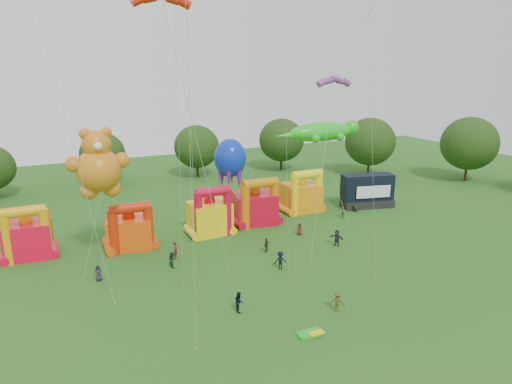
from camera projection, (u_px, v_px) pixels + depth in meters
name	position (u px, v px, depth m)	size (l,w,h in m)	color
ground	(330.00, 352.00, 33.09)	(160.00, 160.00, 0.00)	#225718
tree_ring	(314.00, 273.00, 31.47)	(124.32, 126.43, 12.07)	#352314
bouncy_castle_0	(28.00, 237.00, 48.89)	(5.04, 4.16, 6.07)	red
bouncy_castle_1	(130.00, 230.00, 51.46)	(5.59, 4.84, 5.63)	#ED4D0C
bouncy_castle_2	(210.00, 216.00, 55.68)	(4.96, 4.06, 6.25)	yellow
bouncy_castle_3	(256.00, 206.00, 59.50)	(5.98, 5.13, 6.34)	red
bouncy_castle_4	(302.00, 195.00, 64.53)	(5.25, 4.29, 6.23)	orange
stage_trailer	(367.00, 191.00, 66.63)	(7.92, 4.46, 4.89)	black
teddy_bear_kite	(96.00, 195.00, 45.04)	(6.19, 6.00, 14.39)	orange
gecko_kite	(325.00, 143.00, 64.14)	(13.51, 9.96, 12.54)	green
octopus_kite	(230.00, 179.00, 57.29)	(4.08, 6.54, 11.36)	#0C2BB8
parafoil_kites	(163.00, 140.00, 41.77)	(33.66, 15.50, 31.81)	red
diamond_kites	(243.00, 120.00, 41.78)	(22.09, 18.93, 36.10)	#DB0A41
folded_kite_bundle	(311.00, 334.00, 35.13)	(2.02, 1.13, 0.31)	green
spectator_0	(98.00, 273.00, 43.89)	(0.80, 0.52, 1.64)	#27233A
spectator_1	(176.00, 250.00, 48.97)	(0.71, 0.47, 1.95)	maroon
spectator_2	(172.00, 260.00, 46.82)	(0.81, 0.63, 1.67)	#173928
spectator_3	(280.00, 260.00, 46.37)	(1.22, 0.70, 1.89)	black
spectator_4	(266.00, 245.00, 50.65)	(0.98, 0.41, 1.68)	#3C3118
spectator_5	(337.00, 238.00, 52.29)	(1.80, 0.57, 1.94)	#26233A
spectator_6	(300.00, 229.00, 55.79)	(0.75, 0.49, 1.53)	#5A191C
spectator_7	(343.00, 212.00, 62.05)	(0.58, 0.38, 1.58)	#193F2B
spectator_8	(239.00, 302.00, 38.38)	(0.86, 0.67, 1.78)	black
spectator_9	(337.00, 301.00, 38.45)	(1.13, 0.65, 1.75)	#46401C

